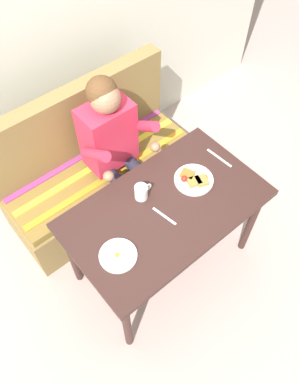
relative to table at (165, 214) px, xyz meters
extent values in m
plane|color=#AF9890|center=(0.00, 0.00, -0.65)|extent=(8.00, 8.00, 0.00)
cube|color=beige|center=(0.00, 1.27, 0.65)|extent=(4.40, 0.10, 2.60)
cube|color=#351F1B|center=(0.00, 0.00, 0.06)|extent=(1.20, 0.70, 0.04)
cylinder|color=#351F1B|center=(-0.54, -0.29, -0.30)|extent=(0.05, 0.05, 0.69)
cylinder|color=#351F1B|center=(0.54, -0.29, -0.30)|extent=(0.05, 0.05, 0.69)
cylinder|color=#351F1B|center=(-0.54, 0.29, -0.30)|extent=(0.05, 0.05, 0.69)
cylinder|color=#351F1B|center=(0.54, 0.29, -0.30)|extent=(0.05, 0.05, 0.69)
cube|color=olive|center=(0.00, 0.72, -0.45)|extent=(1.44, 0.56, 0.40)
cube|color=olive|center=(0.00, 0.72, -0.22)|extent=(1.40, 0.52, 0.06)
cube|color=olive|center=(0.00, 0.94, 0.08)|extent=(1.44, 0.12, 0.54)
cube|color=orange|center=(0.00, 0.58, -0.18)|extent=(1.38, 0.05, 0.01)
cube|color=yellow|center=(0.00, 0.72, -0.18)|extent=(1.38, 0.05, 0.01)
cube|color=#93387A|center=(0.00, 0.86, -0.18)|extent=(1.38, 0.05, 0.01)
cube|color=#CF2A44|center=(0.07, 0.66, 0.11)|extent=(0.34, 0.22, 0.48)
sphere|color=#9E7051|center=(0.07, 0.64, 0.44)|extent=(0.19, 0.19, 0.19)
sphere|color=brown|center=(0.07, 0.67, 0.47)|extent=(0.19, 0.19, 0.19)
cylinder|color=#CF2A44|center=(-0.12, 0.52, 0.18)|extent=(0.07, 0.29, 0.23)
cylinder|color=#CF2A44|center=(0.26, 0.52, 0.18)|extent=(0.07, 0.29, 0.23)
sphere|color=#9E7051|center=(-0.12, 0.40, 0.08)|extent=(0.07, 0.07, 0.07)
sphere|color=#9E7051|center=(0.26, 0.40, 0.08)|extent=(0.07, 0.07, 0.07)
cylinder|color=#232333|center=(-0.02, 0.49, -0.13)|extent=(0.09, 0.34, 0.09)
cylinder|color=#232333|center=(-0.02, 0.32, -0.39)|extent=(0.08, 0.08, 0.52)
cube|color=black|center=(-0.02, 0.26, -0.62)|extent=(0.09, 0.20, 0.05)
cylinder|color=#232333|center=(0.15, 0.49, -0.13)|extent=(0.09, 0.34, 0.09)
cylinder|color=#232333|center=(0.15, 0.32, -0.39)|extent=(0.08, 0.08, 0.52)
cube|color=black|center=(0.15, 0.26, -0.62)|extent=(0.09, 0.20, 0.05)
cylinder|color=white|center=(0.26, 0.04, 0.09)|extent=(0.24, 0.24, 0.02)
cube|color=olive|center=(0.28, -0.01, 0.11)|extent=(0.09, 0.10, 0.02)
cube|color=olive|center=(0.24, 0.02, 0.11)|extent=(0.10, 0.09, 0.02)
cube|color=olive|center=(0.25, 0.08, 0.11)|extent=(0.10, 0.10, 0.02)
sphere|color=red|center=(0.20, 0.07, 0.12)|extent=(0.04, 0.04, 0.04)
ellipsoid|color=#CC6623|center=(0.30, 0.00, 0.11)|extent=(0.06, 0.05, 0.02)
cylinder|color=white|center=(-0.41, -0.07, 0.09)|extent=(0.21, 0.21, 0.01)
ellipsoid|color=white|center=(-0.41, -0.07, 0.10)|extent=(0.09, 0.08, 0.01)
sphere|color=yellow|center=(-0.41, -0.08, 0.11)|extent=(0.03, 0.03, 0.03)
cylinder|color=white|center=(-0.06, 0.15, 0.13)|extent=(0.08, 0.08, 0.09)
cylinder|color=brown|center=(-0.06, 0.15, 0.17)|extent=(0.07, 0.07, 0.01)
torus|color=white|center=(-0.01, 0.15, 0.13)|extent=(0.05, 0.01, 0.05)
cube|color=silver|center=(-0.05, -0.04, 0.08)|extent=(0.04, 0.17, 0.00)
cube|color=silver|center=(0.51, 0.06, 0.08)|extent=(0.03, 0.20, 0.00)
camera|label=1|loc=(-0.86, -0.88, 1.95)|focal=35.71mm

